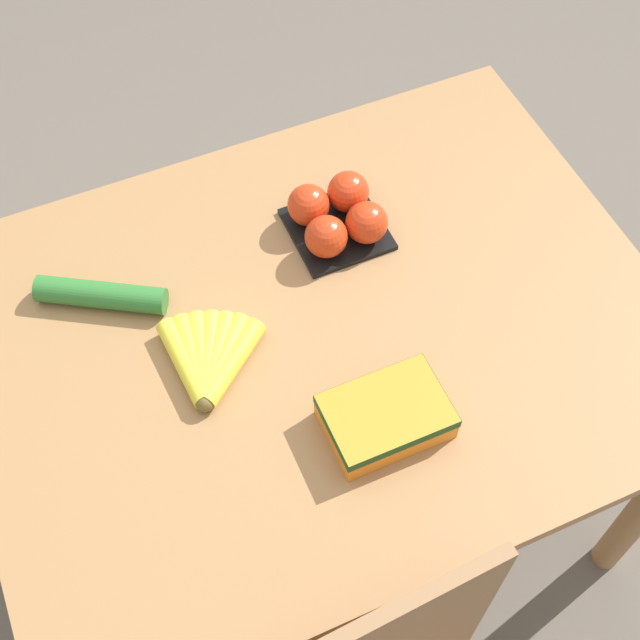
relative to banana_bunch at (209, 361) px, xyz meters
name	(u,v)px	position (x,y,z in m)	size (l,w,h in m)	color
ground_plane	(320,493)	(-0.20, 0.01, -0.76)	(12.00, 12.00, 0.00)	#665B51
dining_table	(320,359)	(-0.20, 0.01, -0.12)	(1.21, 0.94, 0.74)	#9E7044
banana_bunch	(209,361)	(0.00, 0.00, 0.00)	(0.17, 0.19, 0.04)	brown
tomato_pack	(337,216)	(-0.32, -0.18, 0.02)	(0.17, 0.17, 0.09)	black
carrot_bag	(386,415)	(-0.22, 0.22, 0.02)	(0.19, 0.13, 0.06)	orange
cucumber_near	(101,295)	(0.13, -0.20, 0.01)	(0.22, 0.16, 0.05)	#2D702D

